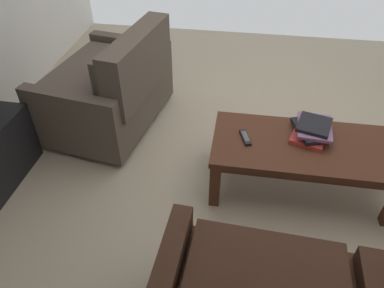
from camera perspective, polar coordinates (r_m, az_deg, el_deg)
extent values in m
cube|color=#B7A88E|center=(2.97, 12.12, -2.23)|extent=(4.95, 4.94, 0.01)
cylinder|color=black|center=(2.21, 1.99, -20.57)|extent=(0.05, 0.05, 0.06)
cylinder|color=black|center=(3.78, -14.35, 8.10)|extent=(0.06, 0.06, 0.06)
cylinder|color=black|center=(3.28, -20.79, 1.19)|extent=(0.06, 0.06, 0.06)
cylinder|color=black|center=(3.50, -4.95, 6.56)|extent=(0.06, 0.06, 0.06)
cylinder|color=black|center=(2.96, -10.48, -1.25)|extent=(0.06, 0.06, 0.06)
cube|color=brown|center=(3.24, -13.19, 7.14)|extent=(0.92, 1.04, 0.38)
cube|color=brown|center=(3.13, -14.17, 10.88)|extent=(0.82, 0.96, 0.10)
cube|color=brown|center=(2.90, -8.51, 12.49)|extent=(0.33, 0.94, 0.48)
cube|color=brown|center=(2.95, -10.49, 12.72)|extent=(0.25, 0.84, 0.34)
cube|color=brown|center=(3.58, -9.42, 12.37)|extent=(0.79, 0.22, 0.54)
cube|color=brown|center=(2.86, -18.23, 2.90)|extent=(0.79, 0.22, 0.54)
cube|color=#4C2819|center=(2.53, 17.44, -0.38)|extent=(1.23, 0.59, 0.04)
cube|color=#4C2819|center=(2.56, 17.25, -1.15)|extent=(1.13, 0.53, 0.05)
cube|color=#4C2819|center=(2.99, 27.08, -1.39)|extent=(0.07, 0.07, 0.37)
cube|color=#4C2819|center=(2.81, 4.73, 0.84)|extent=(0.07, 0.07, 0.37)
cube|color=#4C2819|center=(2.44, 3.65, -6.43)|extent=(0.07, 0.07, 0.37)
cube|color=#C63833|center=(2.59, 18.15, 1.51)|extent=(0.30, 0.35, 0.03)
cube|color=black|center=(2.58, 18.30, 2.11)|extent=(0.27, 0.33, 0.03)
cube|color=#996699|center=(2.57, 18.82, 2.58)|extent=(0.25, 0.32, 0.02)
cube|color=black|center=(2.55, 18.79, 2.91)|extent=(0.26, 0.28, 0.02)
cube|color=black|center=(2.46, 8.44, 1.04)|extent=(0.09, 0.17, 0.02)
cube|color=#59595B|center=(2.46, 8.47, 1.24)|extent=(0.06, 0.11, 0.00)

